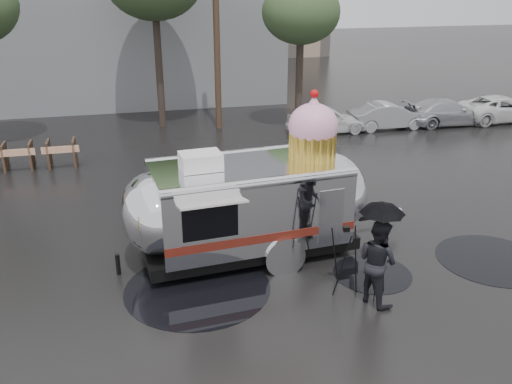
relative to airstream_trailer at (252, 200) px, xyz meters
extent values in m
plane|color=black|center=(-1.16, -1.77, -1.46)|extent=(120.00, 120.00, 0.00)
cylinder|color=black|center=(5.72, -1.76, -1.45)|extent=(2.71, 2.71, 0.01)
cylinder|color=black|center=(-2.11, 3.81, -1.45)|extent=(1.97, 1.97, 0.01)
cylinder|color=black|center=(-1.58, -1.35, -1.45)|extent=(3.30, 3.30, 0.01)
cylinder|color=black|center=(2.52, -1.69, -1.45)|extent=(1.85, 1.85, 0.01)
cylinder|color=#473323|center=(1.34, 12.23, 3.04)|extent=(0.28, 0.28, 9.00)
cylinder|color=#382D26|center=(-1.16, 13.23, 1.92)|extent=(0.32, 0.32, 6.75)
cylinder|color=#382D26|center=(4.84, 11.23, 1.24)|extent=(0.32, 0.32, 5.40)
ellipsoid|color=#2B4222|center=(4.84, 11.23, 3.64)|extent=(3.36, 3.36, 2.64)
cube|color=#473323|center=(-7.16, 8.23, -0.96)|extent=(0.08, 0.80, 1.00)
cube|color=#473323|center=(-6.26, 8.23, -0.96)|extent=(0.08, 0.80, 1.00)
cube|color=#E5590C|center=(-6.71, 7.85, -0.71)|extent=(1.30, 0.04, 0.25)
cube|color=#473323|center=(-5.66, 8.23, -0.96)|extent=(0.08, 0.80, 1.00)
cube|color=#473323|center=(-4.76, 8.23, -0.96)|extent=(0.08, 0.80, 1.00)
cube|color=#E5590C|center=(-5.21, 7.85, -0.71)|extent=(1.30, 0.04, 0.25)
imported|color=silver|center=(5.84, 10.23, -0.76)|extent=(4.00, 1.80, 1.40)
imported|color=#B2B2B7|center=(8.84, 10.23, -0.76)|extent=(4.00, 1.80, 1.40)
imported|color=#B2B2B7|center=(11.84, 10.23, -0.74)|extent=(4.20, 1.80, 1.44)
imported|color=silver|center=(14.84, 10.23, -0.71)|extent=(4.40, 1.90, 1.50)
cube|color=silver|center=(-0.10, 0.00, 0.00)|extent=(4.75, 2.77, 1.87)
ellipsoid|color=silver|center=(2.18, 0.19, 0.00)|extent=(1.75, 2.51, 1.87)
ellipsoid|color=silver|center=(-2.37, -0.20, 0.00)|extent=(1.75, 2.51, 1.87)
cube|color=black|center=(-0.10, 0.00, -1.09)|extent=(5.34, 2.51, 0.31)
cylinder|color=black|center=(0.51, -1.02, -1.09)|extent=(0.74, 0.29, 0.73)
cylinder|color=black|center=(0.33, 1.11, -1.09)|extent=(0.74, 0.29, 0.73)
cylinder|color=silver|center=(0.52, -1.17, -1.04)|extent=(1.00, 0.19, 1.00)
cube|color=black|center=(3.62, 0.32, -0.94)|extent=(1.25, 0.23, 0.12)
sphere|color=silver|center=(4.24, 0.37, -0.88)|extent=(0.18, 0.18, 0.17)
cylinder|color=black|center=(-3.30, -0.28, -1.20)|extent=(0.11, 0.11, 0.52)
cube|color=#561911|center=(0.00, -1.19, -0.47)|extent=(4.55, 0.42, 0.21)
cube|color=#561911|center=(-0.20, 1.18, -0.47)|extent=(4.55, 0.42, 0.21)
cube|color=black|center=(-1.23, -1.31, 0.15)|extent=(1.24, 0.14, 0.83)
cube|color=#B3ADA6|center=(-1.21, -1.56, 0.67)|extent=(1.49, 0.64, 0.15)
cube|color=silver|center=(1.66, -1.06, -0.16)|extent=(0.62, 0.08, 1.35)
cube|color=white|center=(-1.23, -0.10, 1.14)|extent=(0.99, 0.75, 0.39)
cylinder|color=gold|center=(1.56, 0.14, 1.24)|extent=(1.17, 1.17, 0.62)
ellipsoid|color=#FFB0CF|center=(1.56, 0.14, 1.74)|extent=(1.30, 1.30, 1.08)
cone|color=#FFB0CF|center=(1.56, 0.14, 2.28)|extent=(0.56, 0.56, 0.41)
sphere|color=red|center=(1.56, 0.14, 2.51)|extent=(0.22, 0.22, 0.21)
imported|color=black|center=(2.07, -2.75, -0.49)|extent=(0.82, 1.05, 1.92)
imported|color=black|center=(2.07, -2.75, 0.48)|extent=(1.13, 1.13, 0.77)
cylinder|color=black|center=(2.07, -2.75, -0.63)|extent=(0.02, 0.02, 1.65)
cylinder|color=black|center=(1.83, -2.20, -0.71)|extent=(0.04, 0.35, 1.51)
cylinder|color=black|center=(1.44, -1.95, -0.71)|extent=(0.31, 0.18, 1.52)
cylinder|color=black|center=(1.42, -2.41, -0.71)|extent=(0.30, 0.20, 1.52)
cube|color=black|center=(1.56, -2.18, 0.06)|extent=(0.13, 0.11, 0.11)
camera|label=1|loc=(-2.81, -11.87, 5.10)|focal=38.00mm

